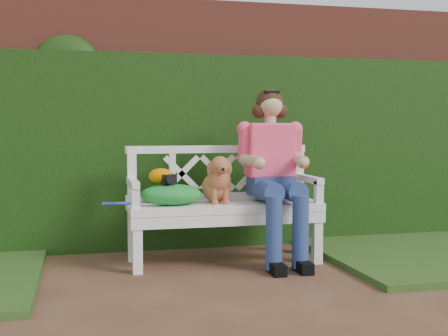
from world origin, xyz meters
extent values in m
plane|color=#4B2B1D|center=(0.00, 0.00, 0.00)|extent=(60.00, 60.00, 0.00)
cube|color=brown|center=(0.00, 1.90, 1.10)|extent=(10.00, 0.30, 2.20)
cube|color=#1E490D|center=(0.00, 1.68, 0.85)|extent=(10.00, 0.18, 1.70)
cube|color=black|center=(-0.17, 0.96, 0.68)|extent=(0.13, 0.11, 0.07)
ellipsoid|color=#C86E00|center=(-0.22, 1.00, 0.70)|extent=(0.23, 0.20, 0.12)
camera|label=1|loc=(-0.82, -3.53, 1.08)|focal=48.00mm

